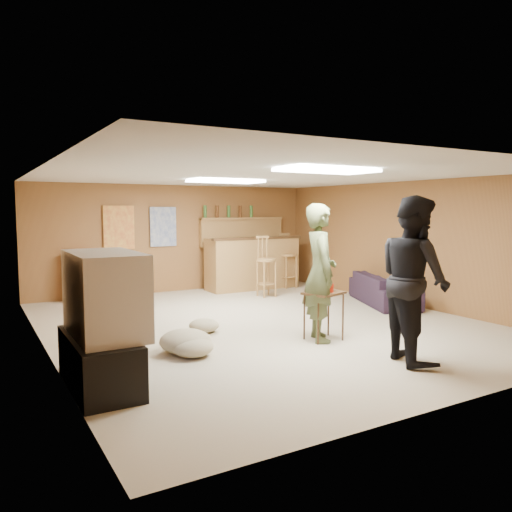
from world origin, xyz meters
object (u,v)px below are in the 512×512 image
person_black (414,279)px  tray_table (324,316)px  tv_body (105,294)px  person_olive (320,273)px  bar_counter (252,263)px  sofa (384,289)px

person_black → tray_table: bearing=33.7°
tv_body → person_olive: person_olive is taller
person_black → tray_table: (-0.33, 1.20, -0.61)m
bar_counter → person_olive: 4.35m
tray_table → person_black: bearing=-74.9°
person_black → tray_table: 1.39m
person_black → tray_table: size_ratio=2.92×
person_black → sofa: 3.49m
tray_table → tv_body: bearing=-173.9°
person_olive → tray_table: (0.05, -0.02, -0.57)m
bar_counter → person_black: person_black is taller
tray_table → person_olive: bearing=154.1°
bar_counter → sofa: bearing=-66.0°
bar_counter → tray_table: (-1.29, -4.14, -0.23)m
tray_table → sofa: bearing=30.3°
sofa → tray_table: tray_table is taller
person_olive → bar_counter: bearing=4.9°
person_olive → tray_table: bearing=-93.0°
tv_body → bar_counter: size_ratio=0.55×
tv_body → person_olive: 2.83m
person_olive → sofa: 2.98m
tv_body → person_olive: bearing=6.7°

